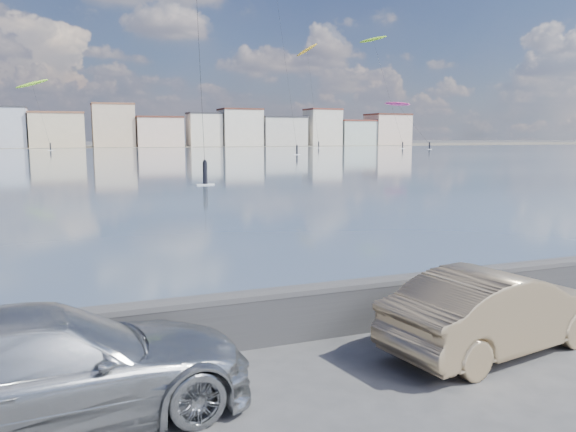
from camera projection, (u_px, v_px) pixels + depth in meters
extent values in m
plane|color=#333335|center=(325.00, 410.00, 7.99)|extent=(700.00, 700.00, 0.00)
cube|color=#33455D|center=(89.00, 159.00, 92.34)|extent=(500.00, 177.00, 0.00)
cube|color=#4C473D|center=(78.00, 146.00, 192.36)|extent=(500.00, 60.00, 0.00)
cube|color=#28282B|center=(263.00, 321.00, 10.42)|extent=(400.00, 0.35, 0.90)
cylinder|color=#28282B|center=(263.00, 298.00, 10.35)|extent=(400.00, 0.36, 0.36)
cube|color=#B2B7C6|center=(2.00, 128.00, 170.86)|extent=(14.00, 11.00, 12.00)
cube|color=#2D2D33|center=(1.00, 107.00, 169.95)|extent=(14.28, 11.22, 0.60)
cube|color=beige|center=(57.00, 131.00, 176.55)|extent=(16.00, 13.00, 10.50)
cube|color=brown|center=(56.00, 113.00, 175.75)|extent=(16.32, 13.26, 0.60)
cube|color=#CCB293|center=(113.00, 126.00, 182.45)|extent=(13.00, 10.00, 13.50)
cube|color=brown|center=(112.00, 104.00, 181.45)|extent=(13.26, 10.20, 0.60)
cube|color=beige|center=(159.00, 132.00, 187.96)|extent=(15.00, 12.00, 9.50)
cube|color=#562D23|center=(158.00, 117.00, 187.24)|extent=(15.30, 12.24, 0.60)
cube|color=beige|center=(204.00, 130.00, 193.44)|extent=(11.00, 9.00, 11.00)
cube|color=#2D2D33|center=(204.00, 113.00, 192.61)|extent=(11.22, 9.18, 0.60)
cube|color=silver|center=(240.00, 128.00, 198.01)|extent=(14.00, 11.00, 12.50)
cube|color=#562D23|center=(240.00, 109.00, 197.08)|extent=(14.28, 11.22, 0.60)
cube|color=beige|center=(281.00, 132.00, 203.77)|extent=(16.00, 12.00, 10.00)
cube|color=#2D2D33|center=(281.00, 117.00, 203.02)|extent=(16.32, 12.24, 0.60)
cube|color=beige|center=(323.00, 128.00, 209.50)|extent=(12.00, 10.00, 13.00)
cube|color=brown|center=(323.00, 110.00, 208.53)|extent=(12.24, 10.20, 0.60)
cube|color=#B7C6BC|center=(355.00, 133.00, 214.65)|extent=(14.00, 11.00, 9.00)
cube|color=brown|center=(355.00, 121.00, 213.96)|extent=(14.28, 11.22, 0.60)
cube|color=beige|center=(387.00, 130.00, 219.70)|extent=(15.00, 12.00, 11.50)
cube|color=#562D23|center=(388.00, 115.00, 218.83)|extent=(15.30, 12.24, 0.60)
imported|color=#A2A5A9|center=(45.00, 369.00, 7.40)|extent=(5.83, 2.92, 1.63)
imported|color=tan|center=(497.00, 310.00, 10.11)|extent=(4.75, 2.36, 1.50)
ellipsoid|color=#BF8C19|center=(307.00, 50.00, 171.62)|extent=(7.50, 3.30, 5.08)
cube|color=white|center=(319.00, 148.00, 168.72)|extent=(1.40, 0.42, 0.08)
cylinder|color=black|center=(319.00, 145.00, 168.59)|extent=(0.36, 0.36, 1.70)
sphere|color=black|center=(319.00, 142.00, 168.46)|extent=(0.28, 0.28, 0.28)
cylinder|color=black|center=(313.00, 96.00, 170.08)|extent=(0.60, 7.99, 28.42)
cube|color=white|center=(205.00, 184.00, 43.83)|extent=(1.40, 0.42, 0.08)
cylinder|color=black|center=(205.00, 173.00, 43.70)|extent=(0.36, 0.36, 1.70)
sphere|color=black|center=(205.00, 161.00, 43.58)|extent=(0.28, 0.28, 0.28)
cylinder|color=black|center=(199.00, 39.00, 46.76)|extent=(1.58, 9.43, 21.05)
ellipsoid|color=#E5338C|center=(397.00, 104.00, 164.74)|extent=(5.41, 10.22, 2.06)
cube|color=white|center=(429.00, 149.00, 154.08)|extent=(1.40, 0.42, 0.08)
cylinder|color=black|center=(429.00, 146.00, 153.95)|extent=(0.36, 0.36, 1.70)
sphere|color=black|center=(430.00, 143.00, 153.83)|extent=(0.28, 0.28, 0.28)
cylinder|color=black|center=(413.00, 124.00, 159.32)|extent=(1.79, 14.27, 11.69)
ellipsoid|color=#8CD826|center=(32.00, 84.00, 148.07)|extent=(8.70, 3.30, 3.42)
cube|color=white|center=(51.00, 150.00, 142.16)|extent=(1.40, 0.42, 0.08)
cylinder|color=black|center=(50.00, 147.00, 142.03)|extent=(0.36, 0.36, 1.70)
sphere|color=black|center=(50.00, 143.00, 141.90)|extent=(0.28, 0.28, 0.28)
cylinder|color=black|center=(41.00, 114.00, 145.02)|extent=(3.91, 10.63, 16.02)
cube|color=white|center=(297.00, 155.00, 110.95)|extent=(1.40, 0.42, 0.08)
cylinder|color=black|center=(297.00, 150.00, 110.82)|extent=(0.36, 0.36, 1.70)
sphere|color=black|center=(297.00, 145.00, 110.69)|extent=(0.28, 0.28, 0.28)
cylinder|color=black|center=(285.00, 58.00, 114.88)|extent=(0.49, 14.43, 36.51)
ellipsoid|color=#8CD826|center=(373.00, 39.00, 169.30)|extent=(7.38, 8.83, 2.68)
cube|color=white|center=(403.00, 148.00, 161.56)|extent=(1.40, 0.42, 0.08)
cylinder|color=black|center=(403.00, 145.00, 161.43)|extent=(0.36, 0.36, 1.70)
sphere|color=black|center=(403.00, 142.00, 161.30)|extent=(0.28, 0.28, 0.28)
cylinder|color=black|center=(387.00, 90.00, 165.34)|extent=(2.35, 14.38, 31.23)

